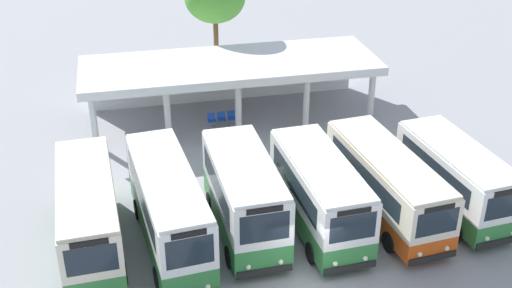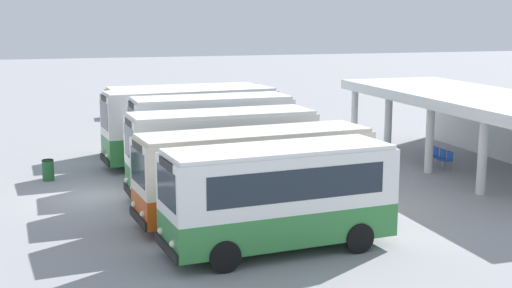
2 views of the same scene
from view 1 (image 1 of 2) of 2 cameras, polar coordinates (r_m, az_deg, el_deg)
The scene contains 10 objects.
city_bus_nearest_orange at distance 26.85m, azimuth -14.50°, elevation -5.96°, with size 2.59×7.87×3.35m.
city_bus_second_in_row at distance 26.52m, azimuth -7.68°, elevation -5.49°, with size 2.85×8.18×3.50m.
city_bus_middle_cream at distance 27.04m, azimuth -1.03°, elevation -4.48°, with size 2.57×6.80×3.52m.
city_bus_fourth_amber at distance 27.52m, azimuth 5.61°, elevation -4.24°, with size 2.66×7.16×3.32m.
city_bus_fifth_blue at distance 28.89m, azimuth 11.40°, elevation -3.31°, with size 2.98×8.19×3.07m.
city_bus_far_end_green at distance 30.04m, azimuth 17.14°, elevation -2.74°, with size 2.90×6.98×3.12m.
terminal_canopy at distance 37.86m, azimuth -2.44°, elevation 6.49°, with size 16.83×5.70×3.40m.
waiting_chair_end_by_column at distance 36.80m, azimuth -3.93°, elevation 2.21°, with size 0.44×0.44×0.86m.
waiting_chair_second_from_end at distance 36.90m, azimuth -3.05°, elevation 2.31°, with size 0.44×0.44×0.86m.
waiting_chair_middle_seat at distance 37.00m, azimuth -2.18°, elevation 2.41°, with size 0.44×0.44×0.86m.
Camera 1 is at (-6.17, -17.76, 16.36)m, focal length 45.51 mm.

